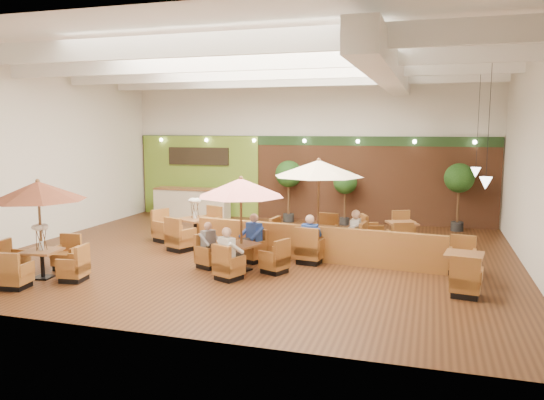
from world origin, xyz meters
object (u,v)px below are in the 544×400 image
at_px(diner_1, 253,233).
at_px(topiary_0, 289,176).
at_px(diner_2, 209,240).
at_px(booth_divider, 313,244).
at_px(table_2, 318,190).
at_px(topiary_1, 345,184).
at_px(service_counter, 192,203).
at_px(topiary_2, 459,181).
at_px(table_1, 241,206).
at_px(table_5, 393,234).
at_px(diner_3, 310,234).
at_px(diner_4, 354,229).
at_px(table_3, 187,228).
at_px(table_4, 463,269).
at_px(table_0, 39,211).
at_px(diner_0, 229,248).

bearing_deg(diner_1, topiary_0, -53.74).
bearing_deg(diner_2, booth_divider, 147.55).
relative_size(table_2, topiary_1, 1.35).
height_order(service_counter, topiary_1, topiary_1).
bearing_deg(topiary_2, table_1, -127.74).
relative_size(service_counter, table_5, 1.16).
relative_size(diner_1, diner_3, 0.99).
relative_size(diner_3, diner_4, 0.98).
xyz_separation_m(topiary_1, topiary_2, (3.90, 0.00, 0.25)).
bearing_deg(table_1, topiary_2, 75.23).
height_order(table_3, topiary_0, topiary_0).
distance_m(table_1, table_4, 5.41).
height_order(table_0, table_4, table_0).
bearing_deg(diner_0, booth_divider, 88.45).
bearing_deg(table_2, booth_divider, -80.86).
bearing_deg(diner_2, table_1, 116.71).
xyz_separation_m(table_5, diner_1, (-3.41, -3.21, 0.44)).
xyz_separation_m(booth_divider, diner_4, (0.96, 0.74, 0.30)).
height_order(table_4, topiary_2, topiary_2).
distance_m(topiary_1, diner_2, 7.37).
xyz_separation_m(table_4, table_5, (-1.84, 3.75, -0.02)).
xyz_separation_m(table_1, table_4, (5.25, 0.32, -1.28)).
relative_size(topiary_0, diner_2, 3.26).
height_order(table_3, diner_2, table_3).
xyz_separation_m(table_4, diner_0, (-5.25, -1.18, 0.41)).
bearing_deg(diner_2, diner_4, 149.57).
distance_m(booth_divider, diner_2, 2.78).
bearing_deg(diner_2, service_counter, -124.63).
height_order(table_1, topiary_2, table_1).
distance_m(booth_divider, diner_1, 1.64).
distance_m(table_0, table_3, 4.92).
relative_size(table_0, topiary_0, 1.02).
distance_m(topiary_1, diner_0, 7.99).
relative_size(table_2, topiary_0, 1.17).
xyz_separation_m(topiary_0, diner_0, (0.65, -7.81, -0.97)).
height_order(table_2, topiary_2, table_2).
bearing_deg(diner_2, table_5, 160.32).
relative_size(table_5, topiary_0, 1.11).
distance_m(diner_0, diner_4, 3.91).
height_order(diner_3, diner_4, diner_4).
bearing_deg(table_5, diner_4, -140.00).
height_order(table_1, diner_4, table_1).
bearing_deg(diner_1, diner_2, 75.15).
height_order(table_0, table_1, table_1).
bearing_deg(diner_0, service_counter, 152.92).
relative_size(table_0, table_1, 0.96).
bearing_deg(table_4, diner_3, 175.69).
bearing_deg(diner_1, diner_3, -138.33).
xyz_separation_m(topiary_0, topiary_1, (2.13, 0.00, -0.23)).
bearing_deg(diner_4, topiary_1, 13.97).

